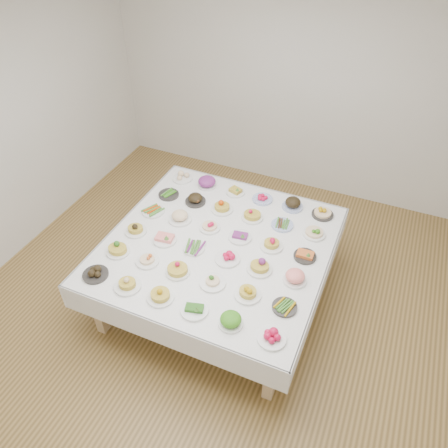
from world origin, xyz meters
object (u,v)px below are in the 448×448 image
at_px(dish_0, 95,272).
at_px(dish_35, 323,211).
at_px(dish_18, 153,210).
at_px(display_table, 218,249).

relative_size(dish_0, dish_35, 1.03).
relative_size(dish_0, dish_18, 0.91).
distance_m(dish_0, dish_18, 0.98).
xyz_separation_m(dish_18, dish_35, (1.63, 0.65, 0.03)).
bearing_deg(dish_18, dish_0, -90.56).
bearing_deg(dish_0, display_table, 44.65).
distance_m(display_table, dish_0, 1.16).
distance_m(dish_18, dish_35, 1.75).
xyz_separation_m(display_table, dish_35, (0.82, 0.82, 0.13)).
relative_size(display_table, dish_18, 8.48).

